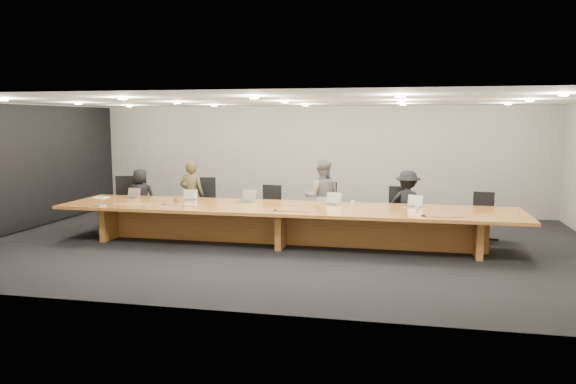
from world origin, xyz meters
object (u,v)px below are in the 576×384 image
person_c (322,197)px  laptop_e (413,201)px  conference_table (285,218)px  person_b (192,195)px  chair_right (398,212)px  person_d (407,204)px  person_a (141,198)px  laptop_b (189,195)px  av_box (99,205)px  chair_mid_left (268,208)px  paper_cup_far (417,208)px  laptop_a (131,193)px  chair_mid_right (322,207)px  mic_center (275,210)px  mic_right (423,215)px  chair_far_left (125,200)px  paper_cup_near (353,203)px  water_bottle (195,199)px  laptop_c (246,196)px  chair_far_right (483,216)px  amber_mug (176,200)px  chair_left (204,202)px  mic_left (164,204)px

person_c → laptop_e: size_ratio=5.33×
conference_table → person_b: size_ratio=5.84×
chair_right → person_d: 0.27m
person_a → person_d: person_d is taller
laptop_b → av_box: laptop_b is taller
chair_mid_left → laptop_b: bearing=-143.5°
laptop_b → paper_cup_far: laptop_b is taller
chair_right → laptop_a: (-5.63, -0.78, 0.33)m
chair_mid_right → person_c: (0.02, -0.18, 0.25)m
conference_table → mic_center: bearing=-96.5°
chair_mid_right → laptop_a: chair_mid_right is taller
paper_cup_far → mic_right: 0.67m
chair_far_left → person_a: bearing=-28.4°
chair_mid_left → mic_center: size_ratio=10.14×
chair_right → paper_cup_near: (-0.87, -0.78, 0.27)m
water_bottle → paper_cup_far: 4.38m
person_c → laptop_c: person_c is taller
chair_mid_right → person_d: size_ratio=0.80×
paper_cup_near → chair_far_right: bearing=17.1°
paper_cup_far → paper_cup_near: bearing=166.1°
chair_right → av_box: bearing=-154.9°
amber_mug → laptop_c: bearing=13.1°
chair_far_left → laptop_c: size_ratio=3.46×
laptop_a → mic_center: bearing=-9.1°
chair_mid_left → chair_left: bearing=-177.5°
person_d → paper_cup_near: (-1.06, -0.86, 0.10)m
chair_right → chair_left: bearing=-174.8°
paper_cup_far → chair_right: bearing=108.7°
chair_mid_left → person_c: 1.22m
person_c → mic_center: (-0.63, -1.68, -0.04)m
chair_left → mic_left: 1.66m
chair_right → water_bottle: chair_right is taller
chair_far_left → paper_cup_far: chair_far_left is taller
person_a → chair_far_right: bearing=167.3°
laptop_c → laptop_e: 3.36m
conference_table → person_b: 2.65m
laptop_a → amber_mug: size_ratio=2.90×
person_d → laptop_e: (0.11, -0.83, 0.17)m
chair_mid_left → person_c: person_c is taller
chair_far_right → laptop_c: 4.84m
chair_mid_left → person_a: (-3.03, -0.00, 0.15)m
laptop_a → av_box: size_ratio=1.43×
chair_mid_left → paper_cup_near: bearing=-12.8°
chair_mid_left → paper_cup_near: chair_mid_left is taller
conference_table → person_a: 3.83m
chair_far_right → mic_left: 6.44m
laptop_e → chair_far_left: bearing=-164.6°
chair_left → chair_mid_left: (1.55, -0.18, -0.06)m
person_a → mic_left: size_ratio=13.02×
person_b → person_d: bearing=-179.2°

